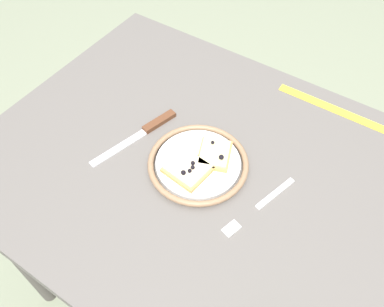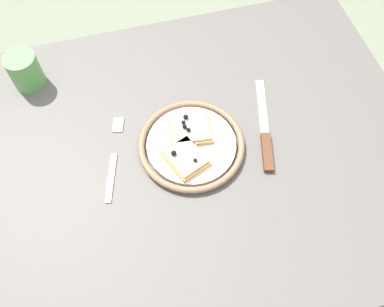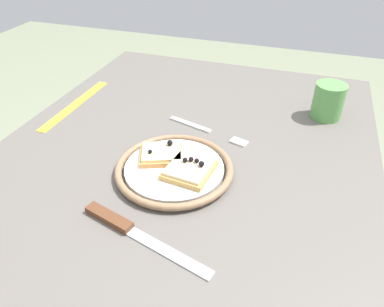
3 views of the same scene
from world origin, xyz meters
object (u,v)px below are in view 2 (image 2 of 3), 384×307
(pizza_slice_far, at_px, (186,158))
(dining_table, at_px, (177,174))
(plate, at_px, (191,145))
(cup, at_px, (25,71))
(knife, at_px, (266,139))
(pizza_slice_near, at_px, (190,128))
(fork, at_px, (114,157))

(pizza_slice_far, bearing_deg, dining_table, 120.52)
(plate, height_order, cup, cup)
(dining_table, xyz_separation_m, pizza_slice_far, (0.02, -0.03, 0.11))
(knife, bearing_deg, plate, 171.04)
(cup, bearing_deg, dining_table, -44.33)
(plate, height_order, knife, plate)
(pizza_slice_far, xyz_separation_m, cup, (-0.29, 0.30, 0.02))
(pizza_slice_near, xyz_separation_m, knife, (0.15, -0.06, -0.02))
(pizza_slice_far, bearing_deg, fork, 159.89)
(plate, bearing_deg, dining_table, -168.28)
(pizza_slice_far, distance_m, fork, 0.15)
(pizza_slice_far, xyz_separation_m, knife, (0.18, 0.01, -0.02))
(plate, bearing_deg, pizza_slice_near, 80.14)
(fork, bearing_deg, cup, 121.76)
(dining_table, height_order, fork, fork)
(pizza_slice_near, relative_size, pizza_slice_far, 0.94)
(fork, bearing_deg, knife, -7.59)
(dining_table, distance_m, pizza_slice_far, 0.12)
(knife, xyz_separation_m, fork, (-0.32, 0.04, -0.00))
(dining_table, bearing_deg, pizza_slice_far, -59.48)
(pizza_slice_far, height_order, cup, cup)
(dining_table, height_order, knife, knife)
(dining_table, relative_size, knife, 4.50)
(knife, bearing_deg, cup, 148.53)
(plate, relative_size, pizza_slice_near, 2.31)
(dining_table, bearing_deg, plate, 11.72)
(plate, relative_size, knife, 0.95)
(pizza_slice_near, bearing_deg, pizza_slice_far, -112.00)
(cup, bearing_deg, plate, -40.00)
(plate, bearing_deg, fork, 173.74)
(fork, bearing_deg, pizza_slice_near, 5.07)
(knife, relative_size, cup, 2.84)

